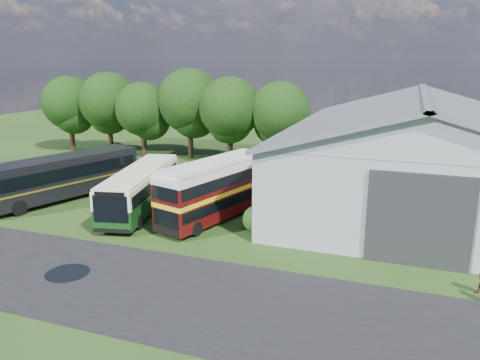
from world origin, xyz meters
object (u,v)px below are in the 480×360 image
at_px(storage_shed, 420,148).
at_px(bus_dark_single, 64,176).
at_px(bus_maroon_double, 215,190).
at_px(bus_green_single, 141,189).

xyz_separation_m(storage_shed, bus_dark_single, (-25.51, -8.32, -2.39)).
height_order(bus_maroon_double, bus_dark_single, bus_maroon_double).
bearing_deg(bus_dark_single, bus_maroon_double, 17.03).
relative_size(bus_green_single, bus_dark_single, 0.90).
distance_m(bus_maroon_double, bus_dark_single, 12.85).
relative_size(bus_green_single, bus_maroon_double, 1.15).
bearing_deg(bus_dark_single, bus_green_single, 15.16).
bearing_deg(storage_shed, bus_green_single, -154.49).
bearing_deg(bus_green_single, bus_maroon_double, -11.96).
height_order(bus_green_single, bus_dark_single, bus_dark_single).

